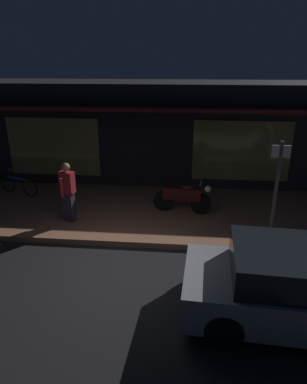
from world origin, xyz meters
TOP-DOWN VIEW (x-y plane):
  - ground_plane at (0.00, 0.00)m, footprint 60.00×60.00m
  - sidewalk_slab at (0.00, 3.00)m, footprint 18.00×4.00m
  - storefront_building at (0.00, 6.39)m, footprint 18.00×3.30m
  - motorcycle at (1.34, 2.92)m, footprint 1.70×0.55m
  - bicycle_parked at (-4.09, 3.85)m, footprint 1.56×0.68m
  - person_photographer at (-1.76, 2.04)m, footprint 0.43×0.61m
  - sign_post at (3.63, 1.88)m, footprint 0.44×0.09m
  - parked_car_near at (3.42, -1.25)m, footprint 4.20×2.02m

SIDE VIEW (x-z plane):
  - ground_plane at x=0.00m, z-range 0.00..0.00m
  - sidewalk_slab at x=0.00m, z-range 0.00..0.15m
  - bicycle_parked at x=-4.09m, z-range 0.05..0.96m
  - motorcycle at x=1.34m, z-range 0.16..1.13m
  - parked_car_near at x=3.42m, z-range -0.01..1.41m
  - person_photographer at x=-1.76m, z-range 0.19..1.86m
  - sign_post at x=3.63m, z-range 0.31..2.71m
  - storefront_building at x=0.00m, z-range 0.00..3.60m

